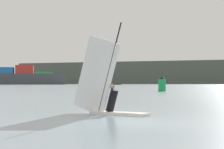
{
  "coord_description": "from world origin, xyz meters",
  "views": [
    {
      "loc": [
        2.87,
        -13.36,
        1.28
      ],
      "look_at": [
        -6.05,
        20.29,
        2.04
      ],
      "focal_mm": 66.1,
      "sensor_mm": 36.0,
      "label": 1
    }
  ],
  "objects": [
    {
      "name": "ground_plane",
      "position": [
        0.0,
        0.0,
        0.0
      ],
      "size": [
        4000.0,
        4000.0,
        0.0
      ],
      "primitive_type": "plane",
      "color": "gray"
    },
    {
      "name": "windsurfer",
      "position": [
        -1.7,
        3.07,
        0.91
      ],
      "size": [
        3.6,
        1.59,
        3.89
      ],
      "rotation": [
        0.0,
        0.0,
        5.93
      ],
      "color": "white",
      "rests_on": "ground_plane"
    },
    {
      "name": "channel_buoy",
      "position": [
        -6.31,
        52.62,
        1.11
      ],
      "size": [
        1.19,
        1.19,
        2.45
      ],
      "color": "#19994C",
      "rests_on": "ground_plane"
    },
    {
      "name": "distant_headland",
      "position": [
        -63.65,
        949.85,
        23.86
      ],
      "size": [
        772.73,
        303.38,
        47.71
      ],
      "primitive_type": "cube",
      "rotation": [
        0.0,
        0.0,
        -0.07
      ],
      "color": "#4C564C",
      "rests_on": "ground_plane"
    }
  ]
}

